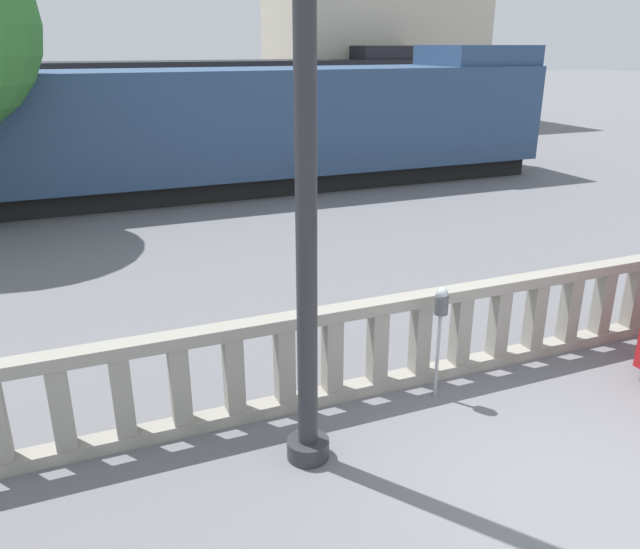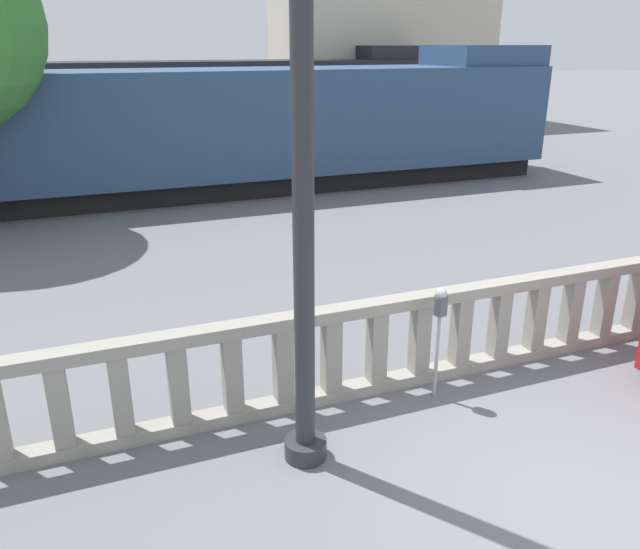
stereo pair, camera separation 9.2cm
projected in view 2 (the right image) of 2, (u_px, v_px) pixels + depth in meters
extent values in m
plane|color=slate|center=(581.00, 502.00, 5.78)|extent=(160.00, 160.00, 0.00)
cube|color=gray|center=(438.00, 371.00, 7.95)|extent=(15.74, 0.24, 0.14)
cube|color=gray|center=(443.00, 296.00, 7.59)|extent=(15.74, 0.24, 0.14)
cube|color=gray|center=(60.00, 406.00, 6.24)|extent=(0.20, 0.20, 0.90)
cube|color=gray|center=(121.00, 394.00, 6.44)|extent=(0.20, 0.20, 0.90)
cube|color=gray|center=(178.00, 383.00, 6.65)|extent=(0.20, 0.20, 0.90)
cube|color=gray|center=(232.00, 373.00, 6.85)|extent=(0.20, 0.20, 0.90)
cube|color=gray|center=(283.00, 364.00, 7.05)|extent=(0.20, 0.20, 0.90)
cube|color=gray|center=(331.00, 355.00, 7.26)|extent=(0.20, 0.20, 0.90)
cube|color=gray|center=(377.00, 346.00, 7.46)|extent=(0.20, 0.20, 0.90)
cube|color=gray|center=(420.00, 338.00, 7.66)|extent=(0.20, 0.20, 0.90)
cube|color=gray|center=(460.00, 331.00, 7.87)|extent=(0.20, 0.20, 0.90)
cube|color=gray|center=(499.00, 324.00, 8.07)|extent=(0.20, 0.20, 0.90)
cube|color=gray|center=(536.00, 317.00, 8.27)|extent=(0.20, 0.20, 0.90)
cube|color=gray|center=(571.00, 310.00, 8.48)|extent=(0.20, 0.20, 0.90)
cube|color=gray|center=(605.00, 304.00, 8.68)|extent=(0.20, 0.20, 0.90)
cube|color=gray|center=(636.00, 298.00, 8.88)|extent=(0.20, 0.20, 0.90)
cylinder|color=#2D2D33|center=(306.00, 448.00, 6.39)|extent=(0.44, 0.44, 0.20)
cylinder|color=#2D2D33|center=(303.00, 148.00, 5.33)|extent=(0.20, 0.20, 5.91)
cylinder|color=#99999E|center=(437.00, 356.00, 7.33)|extent=(0.04, 0.04, 1.08)
cylinder|color=#4C4C51|center=(440.00, 305.00, 7.10)|extent=(0.16, 0.16, 0.22)
sphere|color=#B2B7BC|center=(441.00, 294.00, 7.05)|extent=(0.14, 0.14, 0.14)
cube|color=black|center=(132.00, 190.00, 16.93)|extent=(24.47, 2.42, 0.55)
cube|color=navy|center=(125.00, 127.00, 16.34)|extent=(24.97, 3.02, 2.81)
cube|color=navy|center=(482.00, 55.00, 19.54)|extent=(3.00, 2.72, 0.60)
cube|color=black|center=(156.00, 136.00, 26.87)|extent=(24.61, 2.43, 0.55)
cube|color=black|center=(153.00, 96.00, 26.29)|extent=(25.11, 3.04, 2.76)
cube|color=black|center=(388.00, 52.00, 29.52)|extent=(3.00, 2.74, 0.60)
cube|color=beige|center=(381.00, 7.00, 32.37)|extent=(10.42, 6.41, 11.60)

